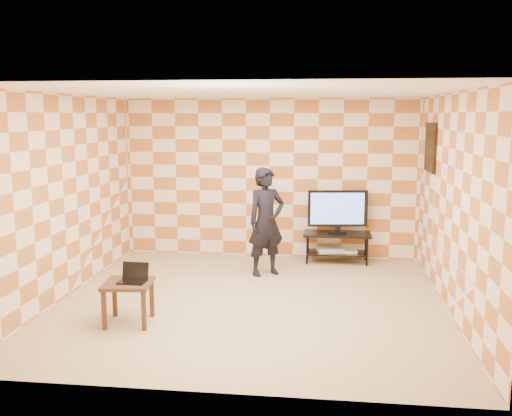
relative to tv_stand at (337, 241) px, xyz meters
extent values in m
plane|color=tan|center=(-1.15, -2.18, -0.37)|extent=(5.00, 5.00, 0.00)
cube|color=beige|center=(-1.15, 0.32, 0.98)|extent=(5.00, 0.02, 2.70)
cube|color=beige|center=(-1.15, -4.68, 0.98)|extent=(5.00, 0.02, 2.70)
cube|color=beige|center=(-3.65, -2.18, 0.98)|extent=(0.02, 5.00, 2.70)
cube|color=beige|center=(1.35, -2.18, 0.98)|extent=(0.02, 5.00, 2.70)
cube|color=white|center=(-1.15, -2.18, 2.33)|extent=(5.00, 5.00, 0.02)
cube|color=black|center=(1.32, -0.63, 1.58)|extent=(0.04, 0.72, 0.72)
cube|color=black|center=(1.32, -0.63, 1.58)|extent=(0.04, 0.03, 0.68)
cube|color=black|center=(1.32, -0.63, 1.58)|extent=(0.04, 0.68, 0.03)
cube|color=black|center=(0.00, 0.00, 0.11)|extent=(1.10, 0.49, 0.04)
cube|color=black|center=(0.00, 0.00, -0.21)|extent=(0.99, 0.44, 0.03)
cylinder|color=black|center=(-0.48, -0.20, -0.12)|extent=(0.03, 0.03, 0.50)
cylinder|color=black|center=(-0.48, 0.20, -0.12)|extent=(0.03, 0.03, 0.50)
cylinder|color=black|center=(0.48, -0.20, -0.12)|extent=(0.03, 0.03, 0.50)
cylinder|color=black|center=(0.48, 0.20, -0.12)|extent=(0.03, 0.03, 0.50)
cube|color=black|center=(0.00, 0.00, 0.15)|extent=(0.31, 0.22, 0.03)
cube|color=black|center=(0.00, 0.00, 0.21)|extent=(0.08, 0.06, 0.08)
cube|color=black|center=(0.00, 0.00, 0.54)|extent=(0.98, 0.19, 0.60)
cube|color=#5B7BDA|center=(0.00, -0.03, 0.54)|extent=(0.87, 0.12, 0.51)
cube|color=#B8B8BA|center=(-0.10, 0.02, -0.16)|extent=(0.47, 0.37, 0.07)
cube|color=silver|center=(0.23, -0.03, -0.17)|extent=(0.22, 0.17, 0.05)
cube|color=#382110|center=(-2.47, -3.12, 0.11)|extent=(0.59, 0.59, 0.04)
cube|color=#382110|center=(-2.67, -3.37, -0.14)|extent=(0.05, 0.05, 0.46)
cube|color=#382110|center=(-2.72, -2.92, -0.14)|extent=(0.05, 0.05, 0.46)
cube|color=#382110|center=(-2.22, -3.32, -0.14)|extent=(0.05, 0.05, 0.46)
cube|color=#382110|center=(-2.27, -2.87, -0.14)|extent=(0.05, 0.05, 0.46)
cube|color=black|center=(-2.41, -3.13, 0.14)|extent=(0.33, 0.24, 0.02)
cube|color=black|center=(-2.41, -3.02, 0.24)|extent=(0.32, 0.07, 0.20)
imported|color=black|center=(-1.09, -0.86, 0.46)|extent=(0.72, 0.66, 1.65)
camera|label=1|loc=(-0.20, -9.30, 2.05)|focal=40.00mm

